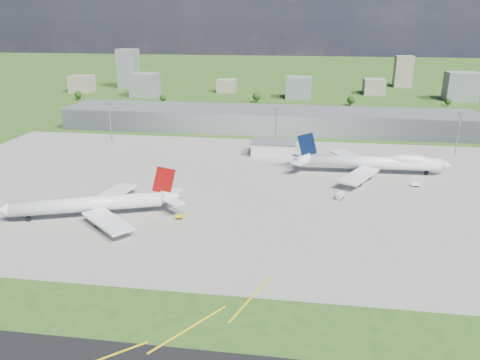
# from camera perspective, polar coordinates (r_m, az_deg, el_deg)

# --- Properties ---
(ground) EXTENTS (1400.00, 1400.00, 0.00)m
(ground) POSITION_cam_1_polar(r_m,az_deg,el_deg) (336.31, 3.02, 5.55)
(ground) COLOR #285119
(ground) RESTS_ON ground
(apron) EXTENTS (360.00, 190.00, 0.08)m
(apron) POSITION_cam_1_polar(r_m,az_deg,el_deg) (230.55, 2.97, -1.00)
(apron) COLOR gray
(apron) RESTS_ON ground
(terminal) EXTENTS (300.00, 42.00, 15.00)m
(terminal) POSITION_cam_1_polar(r_m,az_deg,el_deg) (349.20, 3.27, 7.33)
(terminal) COLOR gray
(terminal) RESTS_ON ground
(ops_building) EXTENTS (26.00, 16.00, 8.00)m
(ops_building) POSITION_cam_1_polar(r_m,az_deg,el_deg) (286.31, 4.10, 3.89)
(ops_building) COLOR silver
(ops_building) RESTS_ON ground
(mast_west) EXTENTS (3.50, 2.00, 25.90)m
(mast_west) POSITION_cam_1_polar(r_m,az_deg,el_deg) (323.69, -15.60, 7.54)
(mast_west) COLOR gray
(mast_west) RESTS_ON ground
(mast_center) EXTENTS (3.50, 2.00, 25.90)m
(mast_center) POSITION_cam_1_polar(r_m,az_deg,el_deg) (297.58, 4.38, 7.20)
(mast_center) COLOR gray
(mast_center) RESTS_ON ground
(mast_east) EXTENTS (3.50, 2.00, 25.90)m
(mast_east) POSITION_cam_1_polar(r_m,az_deg,el_deg) (310.69, 25.18, 5.93)
(mast_east) COLOR gray
(mast_east) RESTS_ON ground
(airliner_red_twin) EXTENTS (72.50, 55.08, 20.53)m
(airliner_red_twin) POSITION_cam_1_polar(r_m,az_deg,el_deg) (205.81, -17.28, -2.85)
(airliner_red_twin) COLOR white
(airliner_red_twin) RESTS_ON ground
(airliner_blue_quad) EXTENTS (83.05, 65.17, 21.70)m
(airliner_blue_quad) POSITION_cam_1_polar(r_m,az_deg,el_deg) (259.99, 16.03, 2.03)
(airliner_blue_quad) COLOR white
(airliner_blue_quad) RESTS_ON ground
(tug_yellow) EXTENTS (3.65, 2.44, 1.71)m
(tug_yellow) POSITION_cam_1_polar(r_m,az_deg,el_deg) (197.51, -7.44, -4.48)
(tug_yellow) COLOR #CCBB0C
(tug_yellow) RESTS_ON ground
(van_white_near) EXTENTS (4.42, 6.11, 2.81)m
(van_white_near) POSITION_cam_1_polar(r_m,az_deg,el_deg) (221.68, 12.11, -1.90)
(van_white_near) COLOR silver
(van_white_near) RESTS_ON ground
(van_white_far) EXTENTS (4.34, 2.26, 2.24)m
(van_white_far) POSITION_cam_1_polar(r_m,az_deg,el_deg) (247.74, 20.61, -0.53)
(van_white_far) COLOR white
(van_white_far) RESTS_ON ground
(bldg_far_w) EXTENTS (24.00, 20.00, 18.00)m
(bldg_far_w) POSITION_cam_1_polar(r_m,az_deg,el_deg) (558.84, -18.73, 11.07)
(bldg_far_w) COLOR gray
(bldg_far_w) RESTS_ON ground
(bldg_w) EXTENTS (28.00, 22.00, 24.00)m
(bldg_w) POSITION_cam_1_polar(r_m,az_deg,el_deg) (508.99, -11.52, 11.30)
(bldg_w) COLOR slate
(bldg_w) RESTS_ON ground
(bldg_cw) EXTENTS (20.00, 18.00, 14.00)m
(bldg_cw) POSITION_cam_1_polar(r_m,az_deg,el_deg) (528.02, -1.64, 11.41)
(bldg_cw) COLOR gray
(bldg_cw) RESTS_ON ground
(bldg_c) EXTENTS (26.00, 20.00, 22.00)m
(bldg_c) POSITION_cam_1_polar(r_m,az_deg,el_deg) (490.32, 7.17, 11.12)
(bldg_c) COLOR slate
(bldg_c) RESTS_ON ground
(bldg_ce) EXTENTS (22.00, 24.00, 16.00)m
(bldg_ce) POSITION_cam_1_polar(r_m,az_deg,el_deg) (535.04, 16.01, 10.90)
(bldg_ce) COLOR gray
(bldg_ce) RESTS_ON ground
(bldg_e) EXTENTS (30.00, 22.00, 28.00)m
(bldg_e) POSITION_cam_1_polar(r_m,az_deg,el_deg) (522.13, 25.34, 10.28)
(bldg_e) COLOR slate
(bldg_e) RESTS_ON ground
(bldg_tall_w) EXTENTS (22.00, 20.00, 44.00)m
(bldg_tall_w) POSITION_cam_1_polar(r_m,az_deg,el_deg) (577.53, -13.45, 13.09)
(bldg_tall_w) COLOR slate
(bldg_tall_w) RESTS_ON ground
(bldg_tall_e) EXTENTS (20.00, 18.00, 36.00)m
(bldg_tall_e) POSITION_cam_1_polar(r_m,az_deg,el_deg) (599.05, 19.26, 12.38)
(bldg_tall_e) COLOR gray
(bldg_tall_e) RESTS_ON ground
(tree_far_w) EXTENTS (7.20, 7.20, 8.80)m
(tree_far_w) POSITION_cam_1_polar(r_m,az_deg,el_deg) (506.24, -19.12, 9.81)
(tree_far_w) COLOR #382314
(tree_far_w) RESTS_ON ground
(tree_w) EXTENTS (6.75, 6.75, 8.25)m
(tree_w) POSITION_cam_1_polar(r_m,az_deg,el_deg) (467.78, -9.36, 9.86)
(tree_w) COLOR #382314
(tree_w) RESTS_ON ground
(tree_c) EXTENTS (8.10, 8.10, 9.90)m
(tree_c) POSITION_cam_1_polar(r_m,az_deg,el_deg) (463.94, 2.04, 10.15)
(tree_c) COLOR #382314
(tree_c) RESTS_ON ground
(tree_e) EXTENTS (7.65, 7.65, 9.35)m
(tree_e) POSITION_cam_1_polar(r_m,az_deg,el_deg) (458.35, 13.38, 9.49)
(tree_e) COLOR #382314
(tree_e) RESTS_ON ground
(tree_far_e) EXTENTS (6.30, 6.30, 7.70)m
(tree_far_e) POSITION_cam_1_polar(r_m,az_deg,el_deg) (484.63, 24.04, 8.74)
(tree_far_e) COLOR #382314
(tree_far_e) RESTS_ON ground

